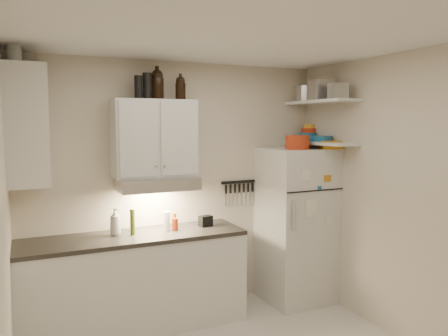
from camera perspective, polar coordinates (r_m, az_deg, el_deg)
name	(u,v)px	position (r m, az deg, el deg)	size (l,w,h in m)	color
ceiling	(245,33)	(3.25, 2.78, 17.22)	(3.20, 3.00, 0.02)	white
back_wall	(178,187)	(4.62, -6.00, -2.52)	(3.20, 0.02, 2.60)	beige
left_wall	(1,238)	(2.90, -27.14, -8.14)	(0.02, 3.00, 2.60)	beige
right_wall	(404,199)	(4.23, 22.45, -3.71)	(0.02, 3.00, 2.60)	beige
base_cabinet	(135,284)	(4.40, -11.54, -14.62)	(2.10, 0.60, 0.88)	silver
countertop	(134,237)	(4.26, -11.67, -8.81)	(2.10, 0.62, 0.04)	#2A2724
upper_cabinet	(154,138)	(4.32, -9.10, 3.85)	(0.80, 0.33, 0.75)	silver
side_cabinet	(26,126)	(4.02, -24.40, 5.04)	(0.33, 0.55, 1.00)	silver
range_hood	(157,183)	(4.30, -8.77, -1.98)	(0.76, 0.46, 0.12)	silver
fridge	(296,225)	(4.95, 9.37, -7.31)	(0.70, 0.68, 1.70)	silver
shelf_hi	(321,102)	(4.83, 12.53, 8.44)	(0.30, 0.95, 0.03)	silver
shelf_lo	(320,143)	(4.83, 12.41, 3.22)	(0.30, 0.95, 0.03)	silver
knife_strip	(239,182)	(4.87, 1.93, -1.83)	(0.42, 0.02, 0.03)	black
dutch_oven	(297,142)	(4.63, 9.54, 3.34)	(0.25, 0.25, 0.15)	#9C2B12
book_stack	(330,145)	(4.78, 13.64, 2.95)	(0.20, 0.25, 0.09)	#B87717
spice_jar	(300,143)	(4.80, 9.93, 3.21)	(0.07, 0.07, 0.11)	silver
stock_pot	(305,94)	(5.15, 10.60, 9.48)	(0.25, 0.25, 0.18)	silver
tin_a	(321,90)	(4.81, 12.56, 9.91)	(0.21, 0.19, 0.21)	#AAAAAD
tin_b	(338,91)	(4.58, 14.67, 9.70)	(0.15, 0.15, 0.15)	#AAAAAD
bowl_teal	(307,137)	(5.12, 10.80, 4.05)	(0.22, 0.22, 0.09)	#185889
bowl_orange	(309,130)	(5.18, 11.07, 4.84)	(0.18, 0.18, 0.05)	red
bowl_yellow	(309,126)	(5.18, 11.08, 5.37)	(0.14, 0.14, 0.04)	gold
plates	(321,139)	(4.85, 12.51, 3.76)	(0.24, 0.24, 0.06)	#185889
growler_a	(157,84)	(4.37, -8.72, 10.76)	(0.13, 0.13, 0.30)	black
growler_b	(180,88)	(4.41, -5.71, 10.37)	(0.10, 0.10, 0.24)	black
thermos_a	(147,86)	(4.28, -10.00, 10.50)	(0.09, 0.09, 0.25)	black
thermos_b	(138,87)	(4.25, -11.13, 10.31)	(0.07, 0.07, 0.22)	black
side_jar	(14,55)	(4.05, -25.74, 13.20)	(0.12, 0.12, 0.16)	silver
soap_bottle	(115,220)	(4.25, -14.05, -6.64)	(0.11, 0.11, 0.29)	silver
pepper_mill	(174,220)	(4.45, -6.56, -6.81)	(0.05, 0.05, 0.15)	brown
oil_bottle	(132,222)	(4.23, -11.86, -6.92)	(0.05, 0.05, 0.25)	#485816
vinegar_bottle	(133,221)	(4.37, -11.85, -6.76)	(0.04, 0.04, 0.21)	black
clear_bottle	(167,221)	(4.34, -7.50, -6.91)	(0.06, 0.06, 0.19)	silver
red_jar	(175,224)	(4.36, -6.43, -7.32)	(0.06, 0.06, 0.12)	#9C2B12
caddy	(206,221)	(4.50, -2.42, -6.93)	(0.13, 0.09, 0.11)	black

